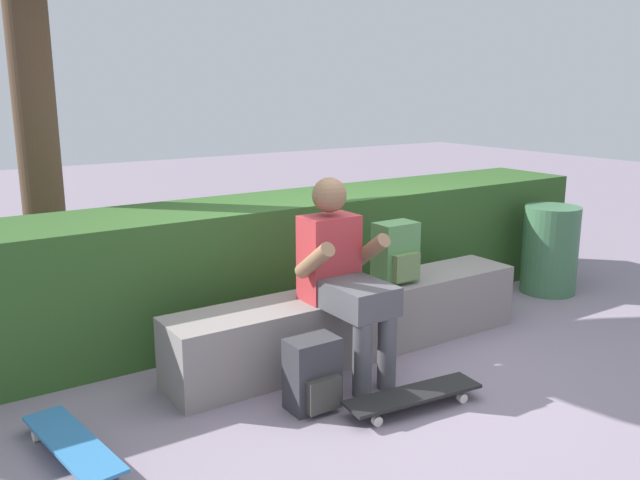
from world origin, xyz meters
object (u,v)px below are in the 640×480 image
Objects in this scene: person_skater at (343,272)px; backpack_on_ground at (313,375)px; trash_bin at (550,250)px; backpack_on_bench at (396,253)px; skateboard_beside_bench at (73,444)px; bench_main at (355,321)px; skateboard_near_person at (413,395)px.

backpack_on_ground is at bearing -144.19° from person_skater.
backpack_on_bench is at bearing -175.04° from trash_bin.
bench_main is at bearing 8.78° from skateboard_beside_bench.
backpack_on_bench is 0.54× the size of trash_bin.
skateboard_near_person is (0.05, -0.60, -0.56)m from person_skater.
bench_main is 3.14× the size of skateboard_near_person.
bench_main reaches higher than skateboard_near_person.
skateboard_near_person is at bearing -33.94° from backpack_on_ground.
backpack_on_bench is (0.33, -0.01, 0.41)m from bench_main.
backpack_on_ground is (-0.45, 0.30, 0.12)m from skateboard_near_person.
skateboard_beside_bench is at bearing -177.06° from person_skater.
skateboard_beside_bench is at bearing 170.38° from backpack_on_ground.
backpack_on_ground is at bearing -9.62° from skateboard_beside_bench.
skateboard_beside_bench is at bearing -173.78° from trash_bin.
trash_bin is at bearing 4.96° from backpack_on_bench.
person_skater is at bearing 35.81° from backpack_on_ground.
backpack_on_ground is (-0.66, -0.50, -0.03)m from bench_main.
backpack_on_bench is at bearing 26.40° from backpack_on_ground.
skateboard_near_person is 1.11m from backpack_on_bench.
bench_main is 3.47× the size of trash_bin.
trash_bin is at bearing 3.96° from bench_main.
skateboard_beside_bench is 4.07m from trash_bin.
person_skater reaches higher than backpack_on_ground.
backpack_on_ground is (-0.98, -0.49, -0.44)m from backpack_on_bench.
bench_main is 0.82m from backpack_on_ground.
skateboard_near_person is (-0.20, -0.80, -0.14)m from bench_main.
skateboard_beside_bench is at bearing -171.22° from bench_main.
person_skater is at bearing -161.22° from backpack_on_bench.
skateboard_beside_bench is 1.11× the size of trash_bin.
backpack_on_ground is at bearing 146.06° from skateboard_near_person.
backpack_on_ground reaches higher than skateboard_beside_bench.
trash_bin is (2.81, 0.65, 0.18)m from backpack_on_ground.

